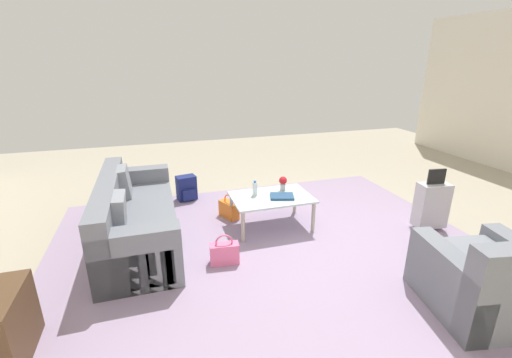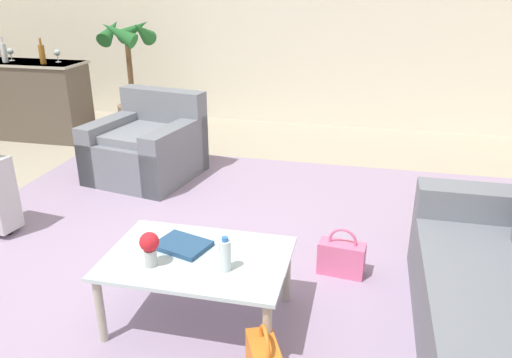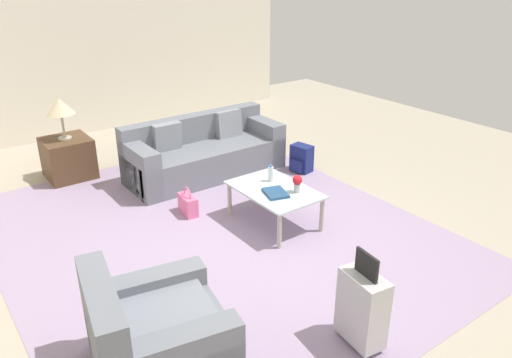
% 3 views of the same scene
% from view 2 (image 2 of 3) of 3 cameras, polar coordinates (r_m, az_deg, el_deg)
% --- Properties ---
extents(ground_plane, '(12.00, 12.00, 0.00)m').
position_cam_2_polar(ground_plane, '(3.70, -9.78, -9.99)').
color(ground_plane, '#A89E89').
extents(wall_back, '(10.24, 0.12, 3.10)m').
position_cam_2_polar(wall_back, '(7.06, 2.47, 18.87)').
color(wall_back, silver).
rests_on(wall_back, ground).
extents(area_rug, '(5.20, 4.40, 0.01)m').
position_cam_2_polar(area_rug, '(3.70, 0.17, -9.58)').
color(area_rug, '#9984A3').
rests_on(area_rug, ground).
extents(armchair, '(1.12, 1.12, 0.85)m').
position_cam_2_polar(armchair, '(5.30, -12.11, 3.44)').
color(armchair, slate).
rests_on(armchair, ground).
extents(coffee_table, '(1.06, 0.72, 0.44)m').
position_cam_2_polar(coffee_table, '(2.97, -6.67, -9.66)').
color(coffee_table, silver).
rests_on(coffee_table, ground).
extents(water_bottle, '(0.06, 0.06, 0.20)m').
position_cam_2_polar(water_bottle, '(2.76, -3.53, -8.66)').
color(water_bottle, silver).
rests_on(water_bottle, coffee_table).
extents(coffee_table_book, '(0.36, 0.31, 0.03)m').
position_cam_2_polar(coffee_table_book, '(3.04, -8.39, -7.48)').
color(coffee_table_book, navy).
rests_on(coffee_table_book, coffee_table).
extents(flower_vase, '(0.11, 0.11, 0.21)m').
position_cam_2_polar(flower_vase, '(2.84, -12.06, -7.52)').
color(flower_vase, '#B2B7BC').
rests_on(flower_vase, coffee_table).
extents(bar_console, '(1.86, 0.57, 0.97)m').
position_cam_2_polar(bar_console, '(7.16, -25.58, 8.33)').
color(bar_console, brown).
rests_on(bar_console, ground).
extents(wine_glass_left_of_centre, '(0.08, 0.08, 0.15)m').
position_cam_2_polar(wine_glass_left_of_centre, '(7.08, -26.26, 12.90)').
color(wine_glass_left_of_centre, silver).
rests_on(wine_glass_left_of_centre, bar_console).
extents(wine_glass_right_of_centre, '(0.08, 0.08, 0.15)m').
position_cam_2_polar(wine_glass_right_of_centre, '(6.73, -21.77, 13.21)').
color(wine_glass_right_of_centre, silver).
rests_on(wine_glass_right_of_centre, bar_console).
extents(wine_bottle_clear, '(0.07, 0.07, 0.30)m').
position_cam_2_polar(wine_bottle_clear, '(6.98, -26.85, 12.77)').
color(wine_bottle_clear, silver).
rests_on(wine_bottle_clear, bar_console).
extents(wine_bottle_amber, '(0.07, 0.07, 0.30)m').
position_cam_2_polar(wine_bottle_amber, '(6.66, -23.25, 13.00)').
color(wine_bottle_amber, brown).
rests_on(wine_bottle_amber, bar_console).
extents(handbag_pink, '(0.33, 0.18, 0.36)m').
position_cam_2_polar(handbag_pink, '(3.57, 9.73, -8.83)').
color(handbag_pink, pink).
rests_on(handbag_pink, ground).
extents(potted_palm, '(0.64, 0.64, 1.50)m').
position_cam_2_polar(potted_palm, '(6.91, -14.20, 11.82)').
color(potted_palm, '#84664C').
rests_on(potted_palm, ground).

